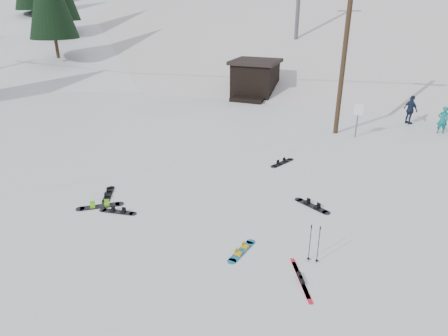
% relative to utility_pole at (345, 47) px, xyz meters
% --- Properties ---
extents(ground, '(200.00, 200.00, 0.00)m').
position_rel_utility_pole_xyz_m(ground, '(-2.00, -14.00, -4.68)').
color(ground, white).
rests_on(ground, ground).
extents(ski_slope, '(60.00, 85.24, 65.97)m').
position_rel_utility_pole_xyz_m(ski_slope, '(-2.00, 41.00, -16.68)').
color(ski_slope, silver).
rests_on(ski_slope, ground).
extents(ridge_left, '(47.54, 95.03, 58.38)m').
position_rel_utility_pole_xyz_m(ridge_left, '(-38.00, 34.00, -15.68)').
color(ridge_left, white).
rests_on(ridge_left, ground).
extents(treeline_left, '(20.00, 64.00, 10.00)m').
position_rel_utility_pole_xyz_m(treeline_left, '(-36.00, 26.00, -4.68)').
color(treeline_left, black).
rests_on(treeline_left, ground).
extents(treeline_crest, '(50.00, 6.00, 10.00)m').
position_rel_utility_pole_xyz_m(treeline_crest, '(-2.00, 72.00, -4.68)').
color(treeline_crest, black).
rests_on(treeline_crest, ski_slope).
extents(utility_pole, '(2.00, 0.26, 9.00)m').
position_rel_utility_pole_xyz_m(utility_pole, '(0.00, 0.00, 0.00)').
color(utility_pole, '#3A2819').
rests_on(utility_pole, ground).
extents(trail_sign, '(0.50, 0.09, 1.85)m').
position_rel_utility_pole_xyz_m(trail_sign, '(1.10, -0.42, -3.41)').
color(trail_sign, '#595B60').
rests_on(trail_sign, ground).
extents(lift_hut, '(3.40, 4.10, 2.75)m').
position_rel_utility_pole_xyz_m(lift_hut, '(-7.00, 6.94, -3.32)').
color(lift_hut, black).
rests_on(lift_hut, ground).
extents(hero_snowboard, '(0.46, 1.42, 0.10)m').
position_rel_utility_pole_xyz_m(hero_snowboard, '(-1.09, -12.77, -4.65)').
color(hero_snowboard, '#1A75AF').
rests_on(hero_snowboard, ground).
extents(hero_skis, '(0.97, 1.72, 0.10)m').
position_rel_utility_pole_xyz_m(hero_skis, '(0.82, -13.41, -4.65)').
color(hero_skis, red).
rests_on(hero_skis, ground).
extents(ski_poles, '(0.33, 0.09, 1.19)m').
position_rel_utility_pole_xyz_m(ski_poles, '(0.96, -12.46, -4.07)').
color(ski_poles, black).
rests_on(ski_poles, ground).
extents(board_scatter_a, '(1.41, 0.43, 0.10)m').
position_rel_utility_pole_xyz_m(board_scatter_a, '(-5.96, -12.14, -4.66)').
color(board_scatter_a, black).
rests_on(board_scatter_a, ground).
extents(board_scatter_b, '(0.82, 1.36, 0.10)m').
position_rel_utility_pole_xyz_m(board_scatter_b, '(-7.12, -11.14, -4.65)').
color(board_scatter_b, black).
rests_on(board_scatter_b, ground).
extents(board_scatter_c, '(1.40, 1.16, 0.12)m').
position_rel_utility_pole_xyz_m(board_scatter_c, '(-6.81, -12.04, -4.65)').
color(board_scatter_c, black).
rests_on(board_scatter_c, ground).
extents(board_scatter_d, '(1.41, 0.92, 0.11)m').
position_rel_utility_pole_xyz_m(board_scatter_d, '(0.35, -9.15, -4.65)').
color(board_scatter_d, black).
rests_on(board_scatter_d, ground).
extents(board_scatter_f, '(0.79, 1.44, 0.11)m').
position_rel_utility_pole_xyz_m(board_scatter_f, '(-1.67, -5.52, -4.65)').
color(board_scatter_f, black).
rests_on(board_scatter_f, ground).
extents(skier_teal, '(0.61, 0.45, 1.52)m').
position_rel_utility_pole_xyz_m(skier_teal, '(5.47, 2.14, -3.92)').
color(skier_teal, '#0A6D6B').
rests_on(skier_teal, ground).
extents(skier_navy, '(0.99, 1.03, 1.72)m').
position_rel_utility_pole_xyz_m(skier_navy, '(3.85, 3.43, -3.82)').
color(skier_navy, '#162139').
rests_on(skier_navy, ground).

